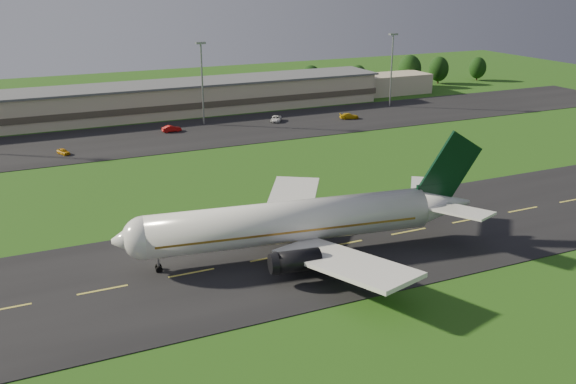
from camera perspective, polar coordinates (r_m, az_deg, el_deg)
name	(u,v)px	position (r m, az deg, el deg)	size (l,w,h in m)	color
ground	(343,245)	(90.48, 4.94, -4.68)	(360.00, 360.00, 0.00)	#1F4A12
taxiway	(343,244)	(90.46, 4.94, -4.65)	(220.00, 30.00, 0.10)	black
apron	(194,133)	(153.98, -8.35, 5.18)	(260.00, 30.00, 0.10)	black
airliner	(296,222)	(85.41, 0.73, -2.69)	(51.13, 41.78, 15.57)	silver
terminal	(190,98)	(177.64, -8.68, 8.29)	(145.00, 16.00, 8.40)	#C1B093
light_mast_centre	(202,74)	(160.50, -7.67, 10.38)	(2.40, 1.20, 20.35)	gray
light_mast_east	(392,61)	(184.12, 9.22, 11.39)	(2.40, 1.20, 20.35)	gray
tree_line	(271,82)	(196.45, -1.49, 9.77)	(195.48, 8.15, 10.43)	black
service_vehicle_a	(63,152)	(142.10, -19.34, 3.41)	(1.43, 3.54, 1.21)	#D1940C
service_vehicle_b	(172,129)	(156.09, -10.31, 5.56)	(1.59, 4.55, 1.50)	#A70B0B
service_vehicle_c	(276,119)	(164.56, -1.07, 6.53)	(2.33, 5.06, 1.41)	silver
service_vehicle_d	(349,116)	(168.31, 5.46, 6.74)	(2.03, 4.98, 1.45)	#CDA10C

